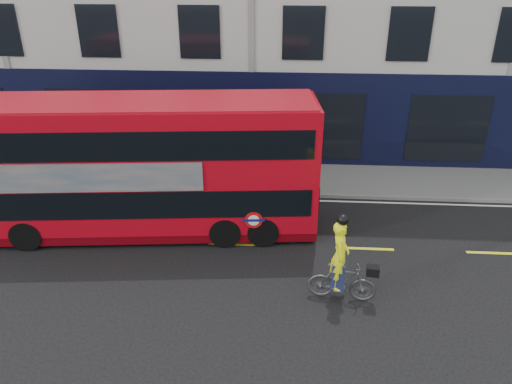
{
  "coord_description": "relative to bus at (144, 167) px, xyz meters",
  "views": [
    {
      "loc": [
        1.46,
        -11.86,
        8.42
      ],
      "look_at": [
        0.55,
        2.31,
        1.46
      ],
      "focal_mm": 35.0,
      "sensor_mm": 36.0,
      "label": 1
    }
  ],
  "objects": [
    {
      "name": "kerb",
      "position": [
        2.96,
        2.73,
        -2.18
      ],
      "size": [
        60.0,
        0.12,
        0.13
      ],
      "primitive_type": "cube",
      "color": "slate",
      "rests_on": "ground"
    },
    {
      "name": "pavement",
      "position": [
        2.96,
        4.23,
        -2.19
      ],
      "size": [
        60.0,
        3.0,
        0.12
      ],
      "primitive_type": "cube",
      "color": "slate",
      "rests_on": "ground"
    },
    {
      "name": "bus",
      "position": [
        0.0,
        0.0,
        0.0
      ],
      "size": [
        11.06,
        3.49,
        4.39
      ],
      "rotation": [
        0.0,
        0.0,
        0.1
      ],
      "color": "#B70715",
      "rests_on": "ground"
    },
    {
      "name": "lane_dashes",
      "position": [
        2.96,
        -0.77,
        -2.25
      ],
      "size": [
        58.0,
        0.12,
        0.01
      ],
      "primitive_type": null,
      "color": "yellow",
      "rests_on": "ground"
    },
    {
      "name": "ground",
      "position": [
        2.96,
        -2.27,
        -2.25
      ],
      "size": [
        120.0,
        120.0,
        0.0
      ],
      "primitive_type": "plane",
      "color": "black",
      "rests_on": "ground"
    },
    {
      "name": "road_edge_line",
      "position": [
        2.96,
        2.43,
        -2.25
      ],
      "size": [
        58.0,
        0.1,
        0.01
      ],
      "primitive_type": "cube",
      "color": "silver",
      "rests_on": "ground"
    },
    {
      "name": "cyclist",
      "position": [
        5.95,
        -3.28,
        -1.38
      ],
      "size": [
        1.84,
        0.75,
        2.55
      ],
      "rotation": [
        0.0,
        0.0,
        -0.12
      ],
      "color": "#4B4D50",
      "rests_on": "ground"
    }
  ]
}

